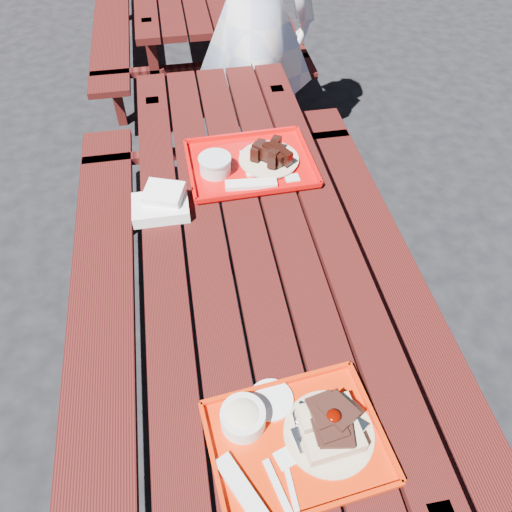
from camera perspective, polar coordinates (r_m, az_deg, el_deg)
name	(u,v)px	position (r m, az deg, el deg)	size (l,w,h in m)	color
ground	(250,349)	(2.36, -0.65, -10.56)	(60.00, 60.00, 0.00)	black
picnic_table_near	(249,272)	(1.90, -0.79, -1.84)	(1.41, 2.40, 0.75)	#43120C
near_tray	(294,432)	(1.34, 4.39, -19.38)	(0.47, 0.39, 0.14)	red
far_tray	(248,163)	(2.02, -0.87, 10.58)	(0.51, 0.40, 0.08)	red
white_cloth	(162,204)	(1.86, -10.74, 5.90)	(0.20, 0.18, 0.08)	white
person	(253,19)	(2.85, -0.31, 25.41)	(0.66, 0.43, 1.80)	#C0D5FD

